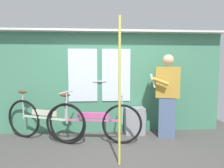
{
  "coord_description": "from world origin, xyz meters",
  "views": [
    {
      "loc": [
        -0.24,
        -2.85,
        1.43
      ],
      "look_at": [
        0.03,
        0.83,
        1.08
      ],
      "focal_mm": 31.81,
      "sensor_mm": 36.0,
      "label": 1
    }
  ],
  "objects_px": {
    "trash_bin_by_wall": "(135,121)",
    "handrail_pole": "(119,92)",
    "bicycle_near_door": "(44,120)",
    "bicycle_leaning_behind": "(93,122)",
    "passenger_reading_newspaper": "(167,94)"
  },
  "relations": [
    {
      "from": "trash_bin_by_wall",
      "to": "handrail_pole",
      "type": "height_order",
      "value": "handrail_pole"
    },
    {
      "from": "bicycle_near_door",
      "to": "bicycle_leaning_behind",
      "type": "xyz_separation_m",
      "value": [
        0.93,
        -0.2,
        -0.01
      ]
    },
    {
      "from": "bicycle_near_door",
      "to": "trash_bin_by_wall",
      "type": "relative_size",
      "value": 2.91
    },
    {
      "from": "bicycle_leaning_behind",
      "to": "passenger_reading_newspaper",
      "type": "height_order",
      "value": "passenger_reading_newspaper"
    },
    {
      "from": "trash_bin_by_wall",
      "to": "handrail_pole",
      "type": "xyz_separation_m",
      "value": [
        -0.46,
        -1.27,
        0.77
      ]
    },
    {
      "from": "bicycle_near_door",
      "to": "passenger_reading_newspaper",
      "type": "distance_m",
      "value": 2.42
    },
    {
      "from": "bicycle_leaning_behind",
      "to": "handrail_pole",
      "type": "xyz_separation_m",
      "value": [
        0.39,
        -0.82,
        0.66
      ]
    },
    {
      "from": "bicycle_leaning_behind",
      "to": "passenger_reading_newspaper",
      "type": "relative_size",
      "value": 1.08
    },
    {
      "from": "bicycle_near_door",
      "to": "handrail_pole",
      "type": "height_order",
      "value": "handrail_pole"
    },
    {
      "from": "bicycle_near_door",
      "to": "bicycle_leaning_behind",
      "type": "bearing_deg",
      "value": 11.36
    },
    {
      "from": "bicycle_leaning_behind",
      "to": "trash_bin_by_wall",
      "type": "bearing_deg",
      "value": 34.9
    },
    {
      "from": "bicycle_leaning_behind",
      "to": "passenger_reading_newspaper",
      "type": "distance_m",
      "value": 1.53
    },
    {
      "from": "passenger_reading_newspaper",
      "to": "trash_bin_by_wall",
      "type": "height_order",
      "value": "passenger_reading_newspaper"
    },
    {
      "from": "handrail_pole",
      "to": "bicycle_near_door",
      "type": "bearing_deg",
      "value": 142.46
    },
    {
      "from": "bicycle_leaning_behind",
      "to": "bicycle_near_door",
      "type": "bearing_deg",
      "value": 175.68
    }
  ]
}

